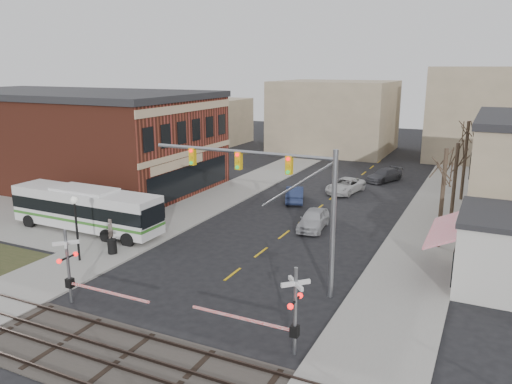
% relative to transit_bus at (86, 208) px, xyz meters
% --- Properties ---
extents(ground, '(160.00, 160.00, 0.00)m').
position_rel_transit_bus_xyz_m(ground, '(13.56, -4.28, -1.80)').
color(ground, black).
rests_on(ground, ground).
extents(sidewalk_west, '(5.00, 60.00, 0.12)m').
position_rel_transit_bus_xyz_m(sidewalk_west, '(4.06, 15.72, -1.74)').
color(sidewalk_west, gray).
rests_on(sidewalk_west, ground).
extents(sidewalk_east, '(5.00, 60.00, 0.12)m').
position_rel_transit_bus_xyz_m(sidewalk_east, '(23.06, 15.72, -1.74)').
color(sidewalk_east, gray).
rests_on(sidewalk_east, ground).
extents(plaza_west, '(20.00, 10.00, 0.11)m').
position_rel_transit_bus_xyz_m(plaza_west, '(-8.44, 0.72, -1.74)').
color(plaza_west, gray).
rests_on(plaza_west, ground).
extents(ballast_strip, '(160.00, 5.00, 0.06)m').
position_rel_transit_bus_xyz_m(ballast_strip, '(13.56, -12.28, -1.77)').
color(ballast_strip, '#332D28').
rests_on(ballast_strip, ground).
extents(rail_tracks, '(160.00, 3.91, 0.14)m').
position_rel_transit_bus_xyz_m(rail_tracks, '(13.56, -12.28, -1.68)').
color(rail_tracks, '#2D231E').
rests_on(rail_tracks, ground).
extents(brick_building, '(30.40, 15.40, 9.60)m').
position_rel_transit_bus_xyz_m(brick_building, '(-13.42, 11.72, 3.01)').
color(brick_building, maroon).
rests_on(brick_building, ground).
extents(tree_east_a, '(0.28, 0.28, 6.75)m').
position_rel_transit_bus_xyz_m(tree_east_a, '(24.06, 7.72, 1.70)').
color(tree_east_a, '#382B21').
rests_on(tree_east_a, sidewalk_east).
extents(tree_east_b, '(0.28, 0.28, 6.30)m').
position_rel_transit_bus_xyz_m(tree_east_b, '(24.36, 13.72, 1.47)').
color(tree_east_b, '#382B21').
rests_on(tree_east_b, sidewalk_east).
extents(tree_east_c, '(0.28, 0.28, 7.20)m').
position_rel_transit_bus_xyz_m(tree_east_c, '(24.56, 21.72, 1.92)').
color(tree_east_c, '#382B21').
rests_on(tree_east_c, sidewalk_east).
extents(transit_bus, '(12.38, 2.79, 3.18)m').
position_rel_transit_bus_xyz_m(transit_bus, '(0.00, 0.00, 0.00)').
color(transit_bus, silver).
rests_on(transit_bus, ground).
extents(traffic_signal_mast, '(10.98, 0.30, 8.00)m').
position_rel_transit_bus_xyz_m(traffic_signal_mast, '(16.73, -2.57, 3.99)').
color(traffic_signal_mast, gray).
rests_on(traffic_signal_mast, ground).
extents(rr_crossing_west, '(5.60, 1.36, 4.00)m').
position_rel_transit_bus_xyz_m(rr_crossing_west, '(8.08, -9.13, 0.17)').
color(rr_crossing_west, gray).
rests_on(rr_crossing_west, ground).
extents(rr_crossing_east, '(5.60, 1.36, 4.00)m').
position_rel_transit_bus_xyz_m(rr_crossing_east, '(19.56, -8.60, 0.17)').
color(rr_crossing_east, gray).
rests_on(rr_crossing_east, ground).
extents(street_lamp, '(0.44, 0.44, 4.15)m').
position_rel_transit_bus_xyz_m(street_lamp, '(3.91, -4.78, 1.30)').
color(street_lamp, black).
rests_on(street_lamp, sidewalk_west).
extents(trash_bin, '(0.60, 0.60, 0.95)m').
position_rel_transit_bus_xyz_m(trash_bin, '(4.97, -2.93, -1.20)').
color(trash_bin, black).
rests_on(trash_bin, sidewalk_west).
extents(car_a, '(2.22, 4.63, 1.53)m').
position_rel_transit_bus_xyz_m(car_a, '(15.03, 7.95, -1.04)').
color(car_a, '#A9AAAE').
rests_on(car_a, ground).
extents(car_b, '(2.96, 4.69, 1.46)m').
position_rel_transit_bus_xyz_m(car_b, '(10.86, 14.73, -1.07)').
color(car_b, '#1C2747').
rests_on(car_b, ground).
extents(car_c, '(3.21, 5.42, 1.41)m').
position_rel_transit_bus_xyz_m(car_c, '(14.11, 19.93, -1.09)').
color(car_c, '#BBBBBB').
rests_on(car_c, ground).
extents(car_d, '(3.71, 5.11, 1.37)m').
position_rel_transit_bus_xyz_m(car_d, '(16.51, 26.62, -1.11)').
color(car_d, '#48484E').
rests_on(car_d, ground).
extents(pedestrian_near, '(0.51, 0.69, 1.73)m').
position_rel_transit_bus_xyz_m(pedestrian_near, '(3.57, -1.39, -0.81)').
color(pedestrian_near, '#63564F').
rests_on(pedestrian_near, sidewalk_west).
extents(pedestrian_far, '(1.16, 1.08, 1.90)m').
position_rel_transit_bus_xyz_m(pedestrian_far, '(4.02, 3.49, -0.73)').
color(pedestrian_far, '#3A3761').
rests_on(pedestrian_far, sidewalk_west).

